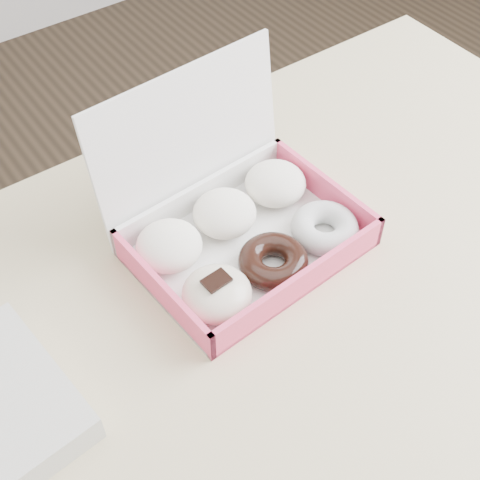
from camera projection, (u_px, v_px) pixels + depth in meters
table at (282, 355)px, 0.84m from camera, size 1.20×0.80×0.75m
donut_box at (238, 226)px, 0.84m from camera, size 0.29×0.25×0.20m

